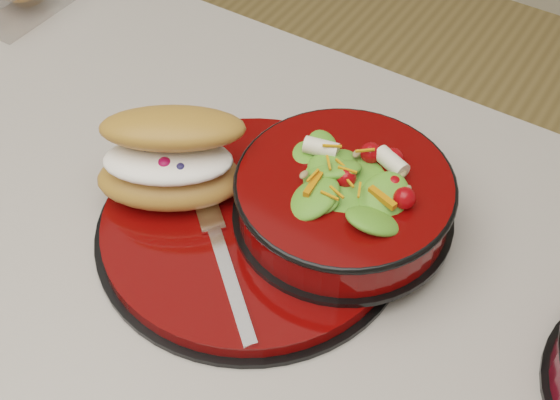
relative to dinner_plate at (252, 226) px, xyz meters
The scene contains 4 objects.
dinner_plate is the anchor object (origin of this frame).
salad_bowl 0.10m from the dinner_plate, 34.77° to the left, with size 0.21×0.21×0.09m.
croissant 0.10m from the dinner_plate, behind, with size 0.16×0.16×0.09m.
fork 0.06m from the dinner_plate, 82.31° to the right, with size 0.14×0.13×0.00m.
Camera 1 is at (0.35, -0.33, 1.49)m, focal length 50.00 mm.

